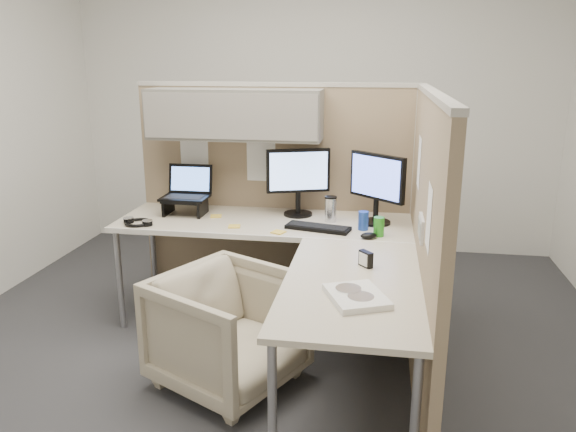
% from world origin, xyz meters
% --- Properties ---
extents(ground, '(4.50, 4.50, 0.00)m').
position_xyz_m(ground, '(0.00, 0.00, 0.00)').
color(ground, '#2F2F33').
rests_on(ground, ground).
extents(partition_back, '(2.00, 0.36, 1.63)m').
position_xyz_m(partition_back, '(-0.22, 0.83, 1.10)').
color(partition_back, '#957E61').
rests_on(partition_back, ground).
extents(partition_right, '(0.07, 2.03, 1.63)m').
position_xyz_m(partition_right, '(0.90, -0.07, 0.82)').
color(partition_right, '#957E61').
rests_on(partition_right, ground).
extents(desk, '(2.00, 1.98, 0.73)m').
position_xyz_m(desk, '(0.12, 0.13, 0.69)').
color(desk, beige).
rests_on(desk, ground).
extents(office_chair, '(0.90, 0.92, 0.72)m').
position_xyz_m(office_chair, '(-0.14, -0.29, 0.36)').
color(office_chair, '#B6A791').
rests_on(office_chair, ground).
extents(monitor_left, '(0.43, 0.20, 0.47)m').
position_xyz_m(monitor_left, '(0.10, 0.71, 1.00)').
color(monitor_left, black).
rests_on(monitor_left, desk).
extents(monitor_right, '(0.36, 0.31, 0.47)m').
position_xyz_m(monitor_right, '(0.63, 0.59, 1.00)').
color(monitor_right, black).
rests_on(monitor_right, desk).
extents(laptop_station, '(0.32, 0.27, 0.33)m').
position_xyz_m(laptop_station, '(-0.69, 0.62, 0.86)').
color(laptop_station, black).
rests_on(laptop_station, desk).
extents(keyboard, '(0.43, 0.23, 0.02)m').
position_xyz_m(keyboard, '(0.27, 0.39, 0.74)').
color(keyboard, black).
rests_on(keyboard, desk).
extents(mouse, '(0.12, 0.11, 0.04)m').
position_xyz_m(mouse, '(0.60, 0.25, 0.75)').
color(mouse, black).
rests_on(mouse, desk).
extents(travel_mug, '(0.08, 0.08, 0.17)m').
position_xyz_m(travel_mug, '(0.33, 0.58, 0.82)').
color(travel_mug, silver).
rests_on(travel_mug, desk).
extents(soda_can_green, '(0.07, 0.07, 0.12)m').
position_xyz_m(soda_can_green, '(0.66, 0.31, 0.79)').
color(soda_can_green, '#268C1E').
rests_on(soda_can_green, desk).
extents(soda_can_silver, '(0.07, 0.07, 0.12)m').
position_xyz_m(soda_can_silver, '(0.56, 0.43, 0.79)').
color(soda_can_silver, '#1E3FA5').
rests_on(soda_can_silver, desk).
extents(sticky_note_c, '(0.09, 0.09, 0.01)m').
position_xyz_m(sticky_note_c, '(-0.46, 0.57, 0.73)').
color(sticky_note_c, gold).
rests_on(sticky_note_c, desk).
extents(sticky_note_a, '(0.09, 0.09, 0.01)m').
position_xyz_m(sticky_note_a, '(-0.27, 0.35, 0.73)').
color(sticky_note_a, gold).
rests_on(sticky_note_a, desk).
extents(sticky_note_b, '(0.10, 0.10, 0.01)m').
position_xyz_m(sticky_note_b, '(0.03, 0.28, 0.73)').
color(sticky_note_b, gold).
rests_on(sticky_note_b, desk).
extents(headphones, '(0.22, 0.22, 0.03)m').
position_xyz_m(headphones, '(-0.92, 0.31, 0.74)').
color(headphones, black).
rests_on(headphones, desk).
extents(paper_stack, '(0.34, 0.37, 0.03)m').
position_xyz_m(paper_stack, '(0.57, -0.67, 0.75)').
color(paper_stack, white).
rests_on(paper_stack, desk).
extents(desk_clock, '(0.08, 0.09, 0.08)m').
position_xyz_m(desk_clock, '(0.59, -0.23, 0.77)').
color(desk_clock, black).
rests_on(desk_clock, desk).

